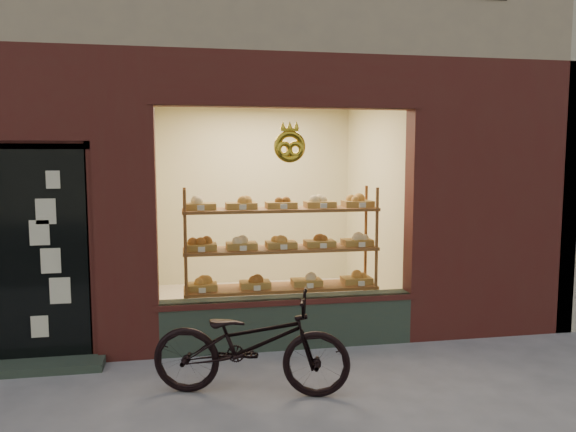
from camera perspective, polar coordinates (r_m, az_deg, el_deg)
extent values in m
cube|color=#26352F|center=(6.15, -0.02, -10.70)|extent=(2.70, 0.25, 0.55)
cube|color=black|center=(5.96, -23.79, -3.63)|extent=(0.90, 0.04, 2.15)
cube|color=#26352F|center=(6.07, -23.69, -13.80)|extent=(1.15, 0.35, 0.08)
torus|color=gold|center=(5.78, 0.17, 7.07)|extent=(0.33, 0.07, 0.33)
cube|color=brown|center=(6.61, -0.70, -11.51)|extent=(2.20, 0.45, 0.04)
cube|color=brown|center=(6.48, -0.71, -7.29)|extent=(2.20, 0.45, 0.03)
cube|color=brown|center=(6.39, -0.71, -3.37)|extent=(2.20, 0.45, 0.04)
cube|color=brown|center=(6.33, -0.72, 0.65)|extent=(2.20, 0.45, 0.04)
cylinder|color=brown|center=(6.13, -10.34, -5.30)|extent=(0.04, 0.04, 1.70)
cylinder|color=brown|center=(6.50, 8.96, -4.63)|extent=(0.04, 0.04, 1.70)
cylinder|color=brown|center=(6.52, -10.35, -4.62)|extent=(0.04, 0.04, 1.70)
cylinder|color=brown|center=(6.86, 7.87, -4.03)|extent=(0.04, 0.04, 1.70)
cube|color=olive|center=(6.38, -8.76, -7.10)|extent=(0.34, 0.24, 0.07)
sphere|color=#CA7A39|center=(6.36, -8.77, -6.35)|extent=(0.11, 0.11, 0.11)
cube|color=beige|center=(6.20, -8.71, -7.49)|extent=(0.07, 0.01, 0.05)
cube|color=olive|center=(6.42, -3.37, -6.94)|extent=(0.34, 0.24, 0.07)
sphere|color=brown|center=(6.40, -3.37, -6.20)|extent=(0.11, 0.11, 0.11)
cube|color=beige|center=(6.25, -3.15, -7.33)|extent=(0.08, 0.01, 0.05)
cube|color=olive|center=(6.52, 1.91, -6.73)|extent=(0.34, 0.24, 0.07)
sphere|color=beige|center=(6.50, 1.91, -6.00)|extent=(0.11, 0.11, 0.11)
cube|color=beige|center=(6.35, 2.27, -7.10)|extent=(0.07, 0.01, 0.05)
cube|color=olive|center=(6.68, 6.97, -6.47)|extent=(0.34, 0.24, 0.07)
sphere|color=#CA7A39|center=(6.66, 6.98, -5.76)|extent=(0.11, 0.11, 0.11)
cube|color=beige|center=(6.50, 7.47, -6.82)|extent=(0.08, 0.01, 0.05)
cube|color=olive|center=(6.29, -8.83, -3.11)|extent=(0.34, 0.24, 0.07)
sphere|color=brown|center=(6.28, -8.84, -2.34)|extent=(0.11, 0.11, 0.11)
cube|color=beige|center=(6.11, -8.78, -3.39)|extent=(0.07, 0.01, 0.06)
cube|color=olive|center=(6.32, -4.74, -3.01)|extent=(0.34, 0.24, 0.07)
sphere|color=beige|center=(6.31, -4.75, -2.25)|extent=(0.11, 0.11, 0.11)
cube|color=beige|center=(6.14, -4.57, -3.29)|extent=(0.07, 0.01, 0.06)
cube|color=olive|center=(6.38, -0.71, -2.90)|extent=(0.34, 0.24, 0.07)
sphere|color=#CA7A39|center=(6.37, -0.72, -2.15)|extent=(0.11, 0.11, 0.11)
cube|color=beige|center=(6.20, -0.42, -3.17)|extent=(0.07, 0.01, 0.06)
cube|color=olive|center=(6.47, 3.22, -2.78)|extent=(0.34, 0.24, 0.07)
sphere|color=brown|center=(6.46, 3.22, -2.04)|extent=(0.11, 0.11, 0.11)
cube|color=beige|center=(6.29, 3.62, -3.04)|extent=(0.07, 0.01, 0.06)
cube|color=olive|center=(6.59, 7.03, -2.65)|extent=(0.34, 0.24, 0.07)
sphere|color=beige|center=(6.58, 7.04, -1.92)|extent=(0.11, 0.11, 0.11)
cube|color=beige|center=(6.42, 7.52, -2.90)|extent=(0.08, 0.01, 0.06)
cube|color=olive|center=(6.23, -8.90, 0.98)|extent=(0.34, 0.24, 0.07)
sphere|color=beige|center=(6.23, -8.91, 1.75)|extent=(0.11, 0.11, 0.11)
cube|color=beige|center=(6.05, -8.85, 0.82)|extent=(0.07, 0.01, 0.06)
cube|color=olive|center=(6.26, -4.78, 1.05)|extent=(0.34, 0.24, 0.07)
sphere|color=#CA7A39|center=(6.26, -4.79, 1.83)|extent=(0.11, 0.11, 0.11)
cube|color=beige|center=(6.08, -4.61, 0.90)|extent=(0.07, 0.01, 0.06)
cube|color=olive|center=(6.32, -0.72, 1.13)|extent=(0.34, 0.24, 0.07)
sphere|color=brown|center=(6.32, -0.72, 1.89)|extent=(0.11, 0.11, 0.11)
cube|color=beige|center=(6.14, -0.43, 0.97)|extent=(0.07, 0.01, 0.06)
cube|color=olive|center=(6.42, 3.24, 1.19)|extent=(0.34, 0.24, 0.07)
sphere|color=beige|center=(6.41, 3.25, 1.95)|extent=(0.11, 0.11, 0.11)
cube|color=beige|center=(6.24, 3.65, 1.04)|extent=(0.07, 0.01, 0.06)
cube|color=olive|center=(6.54, 7.08, 1.25)|extent=(0.34, 0.24, 0.07)
sphere|color=#CA7A39|center=(6.53, 7.09, 1.99)|extent=(0.11, 0.11, 0.11)
cube|color=beige|center=(6.36, 7.58, 1.10)|extent=(0.08, 0.01, 0.06)
imported|color=black|center=(4.96, -3.79, -12.81)|extent=(1.81, 1.03, 0.90)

